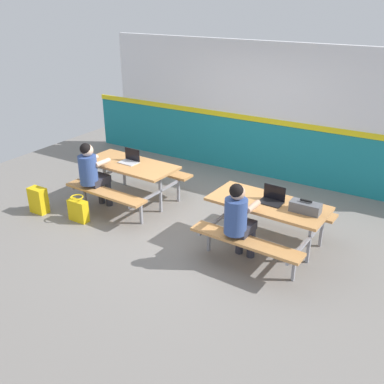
{
  "coord_description": "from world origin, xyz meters",
  "views": [
    {
      "loc": [
        3.26,
        -5.42,
        3.37
      ],
      "look_at": [
        0.0,
        -0.09,
        0.55
      ],
      "focal_mm": 41.16,
      "sensor_mm": 36.0,
      "label": 1
    }
  ],
  "objects_px": {
    "picnic_table_right": "(267,213)",
    "toolbox_grey": "(305,207)",
    "student_nearer": "(92,171)",
    "student_further": "(238,217)",
    "laptop_dark": "(272,199)",
    "tote_bag_bright": "(78,210)",
    "backpack_dark": "(39,200)",
    "picnic_table_left": "(131,172)",
    "laptop_silver": "(130,160)"
  },
  "relations": [
    {
      "from": "picnic_table_right",
      "to": "toolbox_grey",
      "type": "relative_size",
      "value": 4.18
    },
    {
      "from": "picnic_table_right",
      "to": "toolbox_grey",
      "type": "height_order",
      "value": "toolbox_grey"
    },
    {
      "from": "student_nearer",
      "to": "student_further",
      "type": "distance_m",
      "value": 2.79
    },
    {
      "from": "student_nearer",
      "to": "laptop_dark",
      "type": "relative_size",
      "value": 3.66
    },
    {
      "from": "picnic_table_right",
      "to": "student_nearer",
      "type": "xyz_separation_m",
      "value": [
        -2.97,
        -0.33,
        0.14
      ]
    },
    {
      "from": "toolbox_grey",
      "to": "tote_bag_bright",
      "type": "relative_size",
      "value": 0.93
    },
    {
      "from": "student_further",
      "to": "tote_bag_bright",
      "type": "distance_m",
      "value": 2.78
    },
    {
      "from": "student_nearer",
      "to": "laptop_dark",
      "type": "bearing_deg",
      "value": 6.93
    },
    {
      "from": "student_nearer",
      "to": "backpack_dark",
      "type": "xyz_separation_m",
      "value": [
        -0.73,
        -0.56,
        -0.49
      ]
    },
    {
      "from": "backpack_dark",
      "to": "picnic_table_right",
      "type": "bearing_deg",
      "value": 13.59
    },
    {
      "from": "laptop_dark",
      "to": "tote_bag_bright",
      "type": "relative_size",
      "value": 0.77
    },
    {
      "from": "picnic_table_left",
      "to": "laptop_silver",
      "type": "bearing_deg",
      "value": 130.49
    },
    {
      "from": "tote_bag_bright",
      "to": "picnic_table_left",
      "type": "bearing_deg",
      "value": 72.51
    },
    {
      "from": "toolbox_grey",
      "to": "picnic_table_left",
      "type": "bearing_deg",
      "value": 175.71
    },
    {
      "from": "laptop_dark",
      "to": "tote_bag_bright",
      "type": "xyz_separation_m",
      "value": [
        -2.95,
        -0.81,
        -0.59
      ]
    },
    {
      "from": "picnic_table_left",
      "to": "toolbox_grey",
      "type": "relative_size",
      "value": 4.18
    },
    {
      "from": "laptop_dark",
      "to": "backpack_dark",
      "type": "bearing_deg",
      "value": -166.04
    },
    {
      "from": "picnic_table_left",
      "to": "backpack_dark",
      "type": "relative_size",
      "value": 3.8
    },
    {
      "from": "student_further",
      "to": "toolbox_grey",
      "type": "xyz_separation_m",
      "value": [
        0.71,
        0.52,
        0.1
      ]
    },
    {
      "from": "picnic_table_left",
      "to": "student_nearer",
      "type": "height_order",
      "value": "student_nearer"
    },
    {
      "from": "picnic_table_right",
      "to": "laptop_silver",
      "type": "xyz_separation_m",
      "value": [
        -2.63,
        0.25,
        0.21
      ]
    },
    {
      "from": "picnic_table_right",
      "to": "backpack_dark",
      "type": "bearing_deg",
      "value": -166.41
    },
    {
      "from": "student_further",
      "to": "laptop_silver",
      "type": "distance_m",
      "value": 2.57
    },
    {
      "from": "picnic_table_right",
      "to": "laptop_silver",
      "type": "bearing_deg",
      "value": 174.61
    },
    {
      "from": "student_nearer",
      "to": "backpack_dark",
      "type": "distance_m",
      "value": 1.04
    },
    {
      "from": "toolbox_grey",
      "to": "backpack_dark",
      "type": "distance_m",
      "value": 4.36
    },
    {
      "from": "student_further",
      "to": "backpack_dark",
      "type": "distance_m",
      "value": 3.56
    },
    {
      "from": "laptop_silver",
      "to": "backpack_dark",
      "type": "bearing_deg",
      "value": -133.03
    },
    {
      "from": "laptop_dark",
      "to": "student_further",
      "type": "bearing_deg",
      "value": -111.18
    },
    {
      "from": "picnic_table_left",
      "to": "student_nearer",
      "type": "bearing_deg",
      "value": -124.55
    },
    {
      "from": "picnic_table_left",
      "to": "laptop_dark",
      "type": "relative_size",
      "value": 5.07
    },
    {
      "from": "laptop_silver",
      "to": "toolbox_grey",
      "type": "bearing_deg",
      "value": -4.95
    },
    {
      "from": "picnic_table_right",
      "to": "laptop_silver",
      "type": "distance_m",
      "value": 2.65
    },
    {
      "from": "picnic_table_left",
      "to": "backpack_dark",
      "type": "height_order",
      "value": "picnic_table_left"
    },
    {
      "from": "laptop_dark",
      "to": "student_nearer",
      "type": "bearing_deg",
      "value": -173.07
    },
    {
      "from": "student_nearer",
      "to": "student_further",
      "type": "bearing_deg",
      "value": -4.48
    },
    {
      "from": "student_further",
      "to": "tote_bag_bright",
      "type": "bearing_deg",
      "value": -175.16
    },
    {
      "from": "picnic_table_right",
      "to": "tote_bag_bright",
      "type": "height_order",
      "value": "picnic_table_right"
    },
    {
      "from": "laptop_dark",
      "to": "backpack_dark",
      "type": "xyz_separation_m",
      "value": [
        -3.74,
        -0.93,
        -0.57
      ]
    },
    {
      "from": "student_nearer",
      "to": "tote_bag_bright",
      "type": "distance_m",
      "value": 0.69
    },
    {
      "from": "picnic_table_right",
      "to": "tote_bag_bright",
      "type": "relative_size",
      "value": 3.89
    },
    {
      "from": "picnic_table_left",
      "to": "tote_bag_bright",
      "type": "relative_size",
      "value": 3.89
    },
    {
      "from": "picnic_table_left",
      "to": "tote_bag_bright",
      "type": "height_order",
      "value": "picnic_table_left"
    },
    {
      "from": "toolbox_grey",
      "to": "picnic_table_right",
      "type": "bearing_deg",
      "value": 177.26
    },
    {
      "from": "laptop_silver",
      "to": "backpack_dark",
      "type": "distance_m",
      "value": 1.66
    },
    {
      "from": "toolbox_grey",
      "to": "backpack_dark",
      "type": "height_order",
      "value": "toolbox_grey"
    },
    {
      "from": "student_further",
      "to": "picnic_table_left",
      "type": "bearing_deg",
      "value": 162.56
    },
    {
      "from": "laptop_silver",
      "to": "toolbox_grey",
      "type": "distance_m",
      "value": 3.17
    },
    {
      "from": "picnic_table_right",
      "to": "picnic_table_left",
      "type": "bearing_deg",
      "value": 175.4
    },
    {
      "from": "picnic_table_right",
      "to": "laptop_dark",
      "type": "distance_m",
      "value": 0.22
    }
  ]
}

